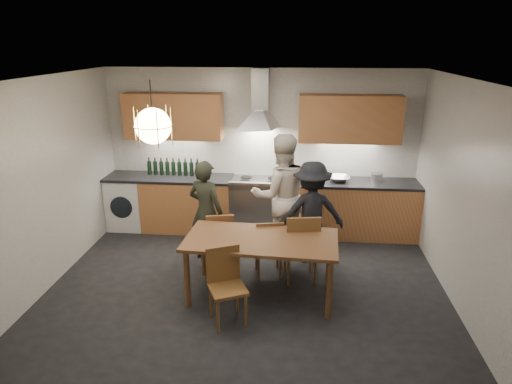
# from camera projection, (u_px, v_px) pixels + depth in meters

# --- Properties ---
(ground) EXTENTS (5.00, 5.00, 0.00)m
(ground) POSITION_uv_depth(u_px,v_px,m) (245.00, 293.00, 5.70)
(ground) COLOR black
(ground) RESTS_ON ground
(room_shell) EXTENTS (5.02, 4.52, 2.61)m
(room_shell) POSITION_uv_depth(u_px,v_px,m) (244.00, 160.00, 5.16)
(room_shell) COLOR silver
(room_shell) RESTS_ON ground
(counter_run) EXTENTS (5.00, 0.62, 0.90)m
(counter_run) POSITION_uv_depth(u_px,v_px,m) (261.00, 206.00, 7.40)
(counter_run) COLOR #D58A52
(counter_run) RESTS_ON ground
(range_stove) EXTENTS (0.90, 0.60, 0.92)m
(range_stove) POSITION_uv_depth(u_px,v_px,m) (259.00, 206.00, 7.40)
(range_stove) COLOR silver
(range_stove) RESTS_ON ground
(wall_fixtures) EXTENTS (4.30, 0.54, 1.10)m
(wall_fixtures) POSITION_uv_depth(u_px,v_px,m) (260.00, 117.00, 7.06)
(wall_fixtures) COLOR #C37E4B
(wall_fixtures) RESTS_ON ground
(pendant_lamp) EXTENTS (0.43, 0.43, 0.70)m
(pendant_lamp) POSITION_uv_depth(u_px,v_px,m) (153.00, 126.00, 5.03)
(pendant_lamp) COLOR black
(pendant_lamp) RESTS_ON ground
(dining_table) EXTENTS (1.85, 1.00, 0.76)m
(dining_table) POSITION_uv_depth(u_px,v_px,m) (261.00, 245.00, 5.45)
(dining_table) COLOR brown
(dining_table) RESTS_ON ground
(chair_back_left) EXTENTS (0.44, 0.44, 0.82)m
(chair_back_left) POSITION_uv_depth(u_px,v_px,m) (220.00, 237.00, 6.17)
(chair_back_left) COLOR brown
(chair_back_left) RESTS_ON ground
(chair_back_mid) EXTENTS (0.42, 0.42, 0.80)m
(chair_back_mid) POSITION_uv_depth(u_px,v_px,m) (269.00, 245.00, 5.96)
(chair_back_mid) COLOR brown
(chair_back_mid) RESTS_ON ground
(chair_back_right) EXTENTS (0.48, 0.48, 0.94)m
(chair_back_right) POSITION_uv_depth(u_px,v_px,m) (302.00, 244.00, 5.79)
(chair_back_right) COLOR brown
(chair_back_right) RESTS_ON ground
(chair_front) EXTENTS (0.51, 0.51, 0.85)m
(chair_front) POSITION_uv_depth(u_px,v_px,m) (225.00, 280.00, 5.04)
(chair_front) COLOR brown
(chair_front) RESTS_ON ground
(person_left) EXTENTS (0.62, 0.53, 1.45)m
(person_left) POSITION_uv_depth(u_px,v_px,m) (206.00, 211.00, 6.38)
(person_left) COLOR black
(person_left) RESTS_ON ground
(person_mid) EXTENTS (1.02, 0.89, 1.79)m
(person_mid) POSITION_uv_depth(u_px,v_px,m) (281.00, 196.00, 6.50)
(person_mid) COLOR beige
(person_mid) RESTS_ON ground
(person_right) EXTENTS (1.01, 0.68, 1.45)m
(person_right) POSITION_uv_depth(u_px,v_px,m) (311.00, 212.00, 6.34)
(person_right) COLOR black
(person_right) RESTS_ON ground
(mixing_bowl) EXTENTS (0.34, 0.34, 0.08)m
(mixing_bowl) POSITION_uv_depth(u_px,v_px,m) (339.00, 179.00, 7.13)
(mixing_bowl) COLOR silver
(mixing_bowl) RESTS_ON counter_run
(stock_pot) EXTENTS (0.24, 0.24, 0.12)m
(stock_pot) POSITION_uv_depth(u_px,v_px,m) (376.00, 178.00, 7.11)
(stock_pot) COLOR silver
(stock_pot) RESTS_ON counter_run
(wine_bottles) EXTENTS (0.87, 0.07, 0.28)m
(wine_bottles) POSITION_uv_depth(u_px,v_px,m) (173.00, 167.00, 7.43)
(wine_bottles) COLOR black
(wine_bottles) RESTS_ON counter_run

